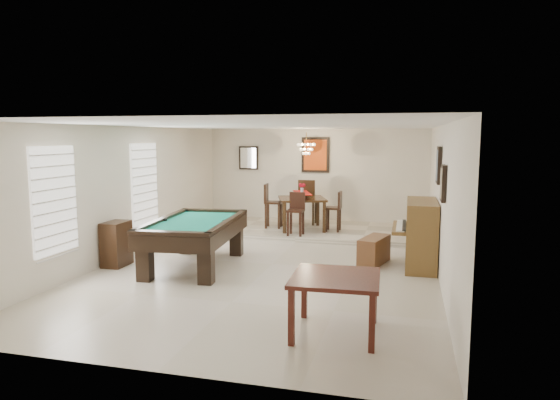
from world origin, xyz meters
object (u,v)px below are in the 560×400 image
at_px(apothecary_chest, 116,244).
at_px(dining_chair_east, 333,211).
at_px(dining_chair_north, 308,202).
at_px(upright_piano, 413,234).
at_px(chandelier, 306,145).
at_px(piano_bench, 374,250).
at_px(dining_chair_west, 273,206).
at_px(pool_table, 195,244).
at_px(dining_chair_south, 296,214).
at_px(square_table, 335,305).
at_px(dining_table, 302,211).
at_px(flower_vase, 302,188).

distance_m(apothecary_chest, dining_chair_east, 5.17).
relative_size(dining_chair_north, dining_chair_east, 1.21).
xyz_separation_m(upright_piano, chandelier, (-2.57, 2.69, 1.58)).
bearing_deg(dining_chair_north, piano_bench, 121.24).
relative_size(apothecary_chest, dining_chair_east, 0.86).
distance_m(upright_piano, dining_chair_west, 4.21).
distance_m(pool_table, dining_chair_east, 4.06).
bearing_deg(dining_chair_south, upright_piano, -32.66).
bearing_deg(square_table, dining_chair_north, 103.93).
distance_m(piano_bench, dining_chair_north, 3.80).
bearing_deg(dining_chair_east, chandelier, -106.24).
relative_size(upright_piano, dining_chair_south, 1.49).
distance_m(dining_chair_south, chandelier, 1.86).
relative_size(pool_table, dining_table, 2.33).
bearing_deg(dining_chair_north, chandelier, 96.49).
height_order(square_table, flower_vase, flower_vase).
bearing_deg(square_table, dining_chair_south, 107.63).
bearing_deg(chandelier, dining_chair_west, -169.22).
bearing_deg(dining_chair_north, apothecary_chest, 59.99).
bearing_deg(apothecary_chest, square_table, -26.54).
distance_m(dining_chair_east, chandelier, 1.77).
distance_m(pool_table, square_table, 3.88).
distance_m(apothecary_chest, dining_chair_north, 5.35).
height_order(apothecary_chest, dining_table, dining_table).
relative_size(dining_table, dining_chair_north, 0.93).
relative_size(dining_chair_north, dining_chair_west, 1.06).
distance_m(apothecary_chest, chandelier, 5.21).
height_order(piano_bench, dining_table, dining_table).
bearing_deg(chandelier, dining_chair_east, -17.84).
xyz_separation_m(flower_vase, dining_chair_east, (0.78, -0.03, -0.55)).
relative_size(square_table, dining_chair_south, 1.06).
height_order(dining_chair_south, dining_chair_north, dining_chair_north).
height_order(flower_vase, chandelier, chandelier).
xyz_separation_m(pool_table, upright_piano, (3.90, 1.04, 0.19)).
distance_m(dining_table, dining_chair_south, 0.77).
xyz_separation_m(square_table, dining_chair_north, (-1.69, 6.80, 0.34)).
bearing_deg(apothecary_chest, pool_table, 11.72).
xyz_separation_m(pool_table, chandelier, (1.33, 3.73, 1.78)).
distance_m(upright_piano, dining_chair_east, 3.07).
height_order(square_table, dining_chair_west, dining_chair_west).
xyz_separation_m(pool_table, square_table, (2.96, -2.50, -0.06)).
relative_size(dining_table, dining_chair_east, 1.13).
relative_size(upright_piano, flower_vase, 5.81).
bearing_deg(dining_chair_west, square_table, -164.03).
bearing_deg(chandelier, dining_table, -106.11).
distance_m(square_table, dining_table, 6.27).
distance_m(dining_table, dining_chair_east, 0.78).
bearing_deg(dining_table, dining_chair_north, 90.07).
bearing_deg(upright_piano, dining_chair_west, 143.02).
xyz_separation_m(flower_vase, chandelier, (0.06, 0.20, 1.05)).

